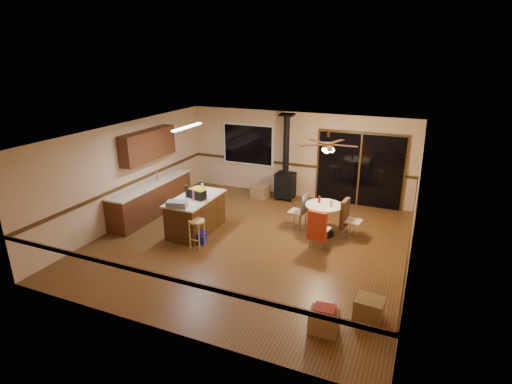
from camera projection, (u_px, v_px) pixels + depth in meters
The scene contains 35 objects.
floor at pixel (251, 241), 9.53m from camera, with size 7.00×7.00×0.00m, color brown.
ceiling at pixel (251, 133), 8.66m from camera, with size 7.00×7.00×0.00m, color silver.
wall_back at pixel (297, 155), 12.13m from camera, with size 7.00×7.00×0.00m, color tan.
wall_front at pixel (159, 259), 6.06m from camera, with size 7.00×7.00×0.00m, color tan.
wall_left at pixel (128, 173), 10.38m from camera, with size 7.00×7.00×0.00m, color tan.
wall_right at pixel (414, 213), 7.81m from camera, with size 7.00×7.00×0.00m, color tan.
chair_rail at pixel (251, 202), 9.20m from camera, with size 7.00×7.00×0.08m, color #3F280F, non-canonical shape.
window at pixel (248, 144), 12.61m from camera, with size 1.72×0.10×1.32m, color black.
sliding_door at pixel (359, 170), 11.47m from camera, with size 2.52×0.10×2.10m, color black.
lower_cabinets at pixel (152, 199), 11.00m from camera, with size 0.60×3.00×0.86m, color #512714.
countertop at pixel (151, 184), 10.85m from camera, with size 0.64×3.04×0.04m, color beige.
upper_cabinets at pixel (148, 145), 10.73m from camera, with size 0.35×2.00×0.80m, color #512714.
kitchen_island at pixel (196, 214), 9.93m from camera, with size 0.88×1.68×0.90m.
wood_stove at pixel (285, 176), 12.01m from camera, with size 0.55×0.50×2.52m.
ceiling_fan at pixel (328, 147), 9.17m from camera, with size 0.24×0.24×0.55m.
fluorescent_strip at pixel (187, 127), 9.60m from camera, with size 0.10×1.20×0.04m, color white.
toolbox_grey at pixel (177, 204), 9.15m from camera, with size 0.46×0.26×0.14m, color slate.
toolbox_black at pixel (198, 194), 9.66m from camera, with size 0.40×0.21×0.22m, color black.
toolbox_yellow_lid at pixel (198, 189), 9.62m from camera, with size 0.40×0.21×0.03m, color gold.
box_on_island at pixel (199, 192), 9.84m from camera, with size 0.21×0.29×0.19m, color olive.
bottle_dark at pixel (187, 191), 9.75m from camera, with size 0.09×0.09×0.30m, color black.
bottle_pink at pixel (194, 195), 9.60m from camera, with size 0.07×0.07×0.23m, color #D84C8C.
bottle_white at pixel (202, 187), 10.26m from camera, with size 0.06×0.06×0.18m, color white.
bar_stool at pixel (197, 234), 9.15m from camera, with size 0.37×0.37×0.67m, color tan.
blue_bucket at pixel (200, 237), 9.44m from camera, with size 0.32×0.32×0.26m, color #0D10BD.
dining_table at pixel (324, 214), 9.73m from camera, with size 0.90×0.90×0.78m.
glass_red at pixel (319, 199), 9.76m from camera, with size 0.06×0.06×0.17m, color #590C14.
glass_cream at pixel (331, 204), 9.51m from camera, with size 0.06×0.06×0.15m, color beige.
chair_left at pixel (301, 207), 10.00m from camera, with size 0.45×0.45×0.51m.
chair_near at pixel (317, 226), 8.91m from camera, with size 0.48×0.52×0.70m.
chair_right at pixel (346, 214), 9.58m from camera, with size 0.51×0.48×0.70m.
box_under_window at pixel (260, 191), 12.30m from camera, with size 0.50×0.40×0.40m, color olive.
box_corner_a at pixel (324, 321), 6.43m from camera, with size 0.46×0.39×0.35m, color olive.
box_corner_b at pixel (369, 309), 6.72m from camera, with size 0.47×0.40×0.38m, color olive.
box_small_red at pixel (325, 310), 6.35m from camera, with size 0.33×0.28×0.09m, color maroon.
Camera 1 is at (3.46, -7.86, 4.29)m, focal length 28.00 mm.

